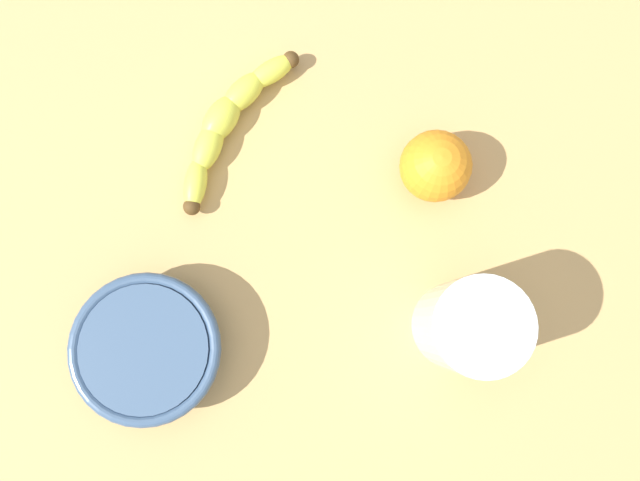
{
  "coord_description": "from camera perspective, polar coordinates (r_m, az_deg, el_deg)",
  "views": [
    {
      "loc": [
        4.3,
        5.72,
        67.69
      ],
      "look_at": [
        -1.33,
        0.01,
        5.0
      ],
      "focal_mm": 35.19,
      "sensor_mm": 36.0,
      "label": 1
    }
  ],
  "objects": [
    {
      "name": "smoothie_glass",
      "position": [
        0.6,
        13.33,
        -7.57
      ],
      "size": [
        8.9,
        8.9,
        11.86
      ],
      "color": "silver",
      "rests_on": "wooden_tabletop"
    },
    {
      "name": "banana",
      "position": [
        0.67,
        -8.45,
        10.56
      ],
      "size": [
        20.04,
        7.9,
        3.21
      ],
      "rotation": [
        0.0,
        0.0,
        0.23
      ],
      "color": "#DFE446",
      "rests_on": "wooden_tabletop"
    },
    {
      "name": "wooden_tabletop",
      "position": [
        0.67,
        -0.82,
        -1.18
      ],
      "size": [
        120.0,
        120.0,
        3.0
      ],
      "primitive_type": "cube",
      "color": "tan",
      "rests_on": "ground"
    },
    {
      "name": "orange_fruit",
      "position": [
        0.64,
        10.46,
        6.66
      ],
      "size": [
        7.23,
        7.23,
        7.23
      ],
      "primitive_type": "sphere",
      "color": "orange",
      "rests_on": "wooden_tabletop"
    },
    {
      "name": "ceramic_bowl",
      "position": [
        0.64,
        -15.34,
        -9.45
      ],
      "size": [
        14.66,
        14.66,
        4.93
      ],
      "color": "#3D5675",
      "rests_on": "wooden_tabletop"
    }
  ]
}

